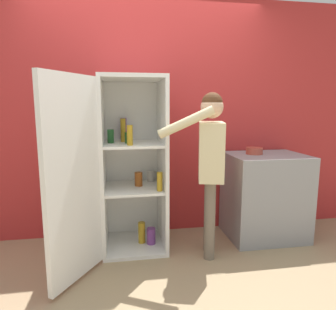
% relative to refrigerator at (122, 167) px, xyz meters
% --- Properties ---
extents(ground_plane, '(12.00, 12.00, 0.00)m').
position_rel_refrigerator_xyz_m(ground_plane, '(0.27, -0.54, -0.84)').
color(ground_plane, tan).
extents(wall_back, '(7.00, 0.06, 2.55)m').
position_rel_refrigerator_xyz_m(wall_back, '(0.27, 0.44, 0.44)').
color(wall_back, '#B72D2D').
rests_on(wall_back, ground_plane).
extents(refrigerator, '(0.98, 1.15, 1.69)m').
position_rel_refrigerator_xyz_m(refrigerator, '(0.00, 0.00, 0.00)').
color(refrigerator, white).
rests_on(refrigerator, ground_plane).
extents(person, '(0.67, 0.50, 1.53)m').
position_rel_refrigerator_xyz_m(person, '(0.79, -0.23, 0.14)').
color(person, '#726656').
rests_on(person, ground_plane).
extents(counter, '(0.80, 0.63, 0.91)m').
position_rel_refrigerator_xyz_m(counter, '(1.52, 0.07, -0.38)').
color(counter, gray).
rests_on(counter, ground_plane).
extents(bowl, '(0.17, 0.17, 0.07)m').
position_rel_refrigerator_xyz_m(bowl, '(1.39, 0.12, 0.11)').
color(bowl, '#B24738').
rests_on(bowl, counter).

